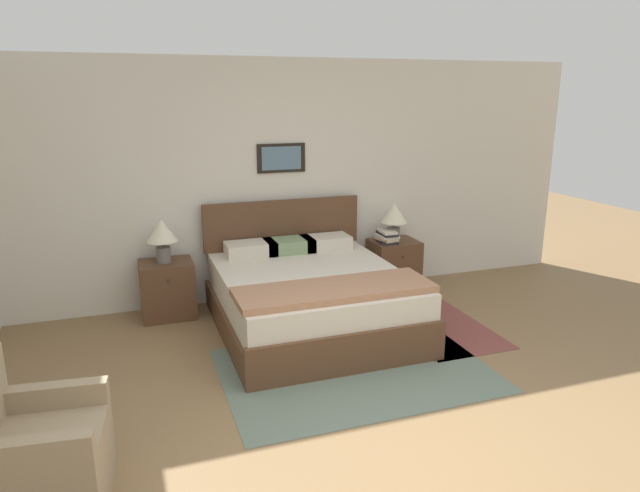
{
  "coord_description": "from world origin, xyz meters",
  "views": [
    {
      "loc": [
        -1.42,
        -2.76,
        2.25
      ],
      "look_at": [
        0.17,
        1.77,
        0.94
      ],
      "focal_mm": 32.0,
      "sensor_mm": 36.0,
      "label": 1
    }
  ],
  "objects": [
    {
      "name": "table_lamp_by_door",
      "position": [
        1.48,
        2.95,
        0.88
      ],
      "size": [
        0.31,
        0.31,
        0.44
      ],
      "color": "slate",
      "rests_on": "nightstand_by_door"
    },
    {
      "name": "table_lamp_near_window",
      "position": [
        -1.08,
        2.95,
        0.88
      ],
      "size": [
        0.31,
        0.31,
        0.44
      ],
      "color": "slate",
      "rests_on": "nightstand_near_window"
    },
    {
      "name": "ground_plane",
      "position": [
        0.0,
        0.0,
        0.0
      ],
      "size": [
        16.0,
        16.0,
        0.0
      ],
      "primitive_type": "plane",
      "color": "olive"
    },
    {
      "name": "area_rug_main",
      "position": [
        0.28,
        1.21,
        0.0
      ],
      "size": [
        2.19,
        1.55,
        0.01
      ],
      "color": "slate",
      "rests_on": "ground_plane"
    },
    {
      "name": "book_novel_upper",
      "position": [
        1.38,
        2.91,
        0.66
      ],
      "size": [
        0.21,
        0.25,
        0.03
      ],
      "rotation": [
        0.0,
        0.0,
        0.04
      ],
      "color": "silver",
      "rests_on": "book_hardcover_middle"
    },
    {
      "name": "book_paperback_top",
      "position": [
        1.38,
        2.91,
        0.72
      ],
      "size": [
        0.17,
        0.27,
        0.03
      ],
      "rotation": [
        0.0,
        0.0,
        -0.07
      ],
      "color": "silver",
      "rests_on": "book_slim_near_top"
    },
    {
      "name": "book_thick_bottom",
      "position": [
        1.38,
        2.91,
        0.6
      ],
      "size": [
        0.22,
        0.27,
        0.03
      ],
      "rotation": [
        0.0,
        0.0,
        -0.11
      ],
      "color": "#232328",
      "rests_on": "nightstand_by_door"
    },
    {
      "name": "armchair",
      "position": [
        -2.01,
        0.32,
        0.3
      ],
      "size": [
        0.74,
        0.73,
        0.87
      ],
      "rotation": [
        0.0,
        0.0,
        -1.68
      ],
      "color": "#998466",
      "rests_on": "ground_plane"
    },
    {
      "name": "nightstand_by_door",
      "position": [
        1.5,
        2.96,
        0.29
      ],
      "size": [
        0.53,
        0.46,
        0.58
      ],
      "color": "brown",
      "rests_on": "ground_plane"
    },
    {
      "name": "book_slim_near_top",
      "position": [
        1.38,
        2.91,
        0.69
      ],
      "size": [
        0.16,
        0.28,
        0.03
      ],
      "rotation": [
        0.0,
        0.0,
        0.0
      ],
      "color": "#232328",
      "rests_on": "book_novel_upper"
    },
    {
      "name": "wall_back",
      "position": [
        0.0,
        3.26,
        1.3
      ],
      "size": [
        7.73,
        0.09,
        2.6
      ],
      "color": "silver",
      "rests_on": "ground_plane"
    },
    {
      "name": "area_rug_bedside",
      "position": [
        1.43,
        1.8,
        0.0
      ],
      "size": [
        0.85,
        1.4,
        0.01
      ],
      "color": "brown",
      "rests_on": "ground_plane"
    },
    {
      "name": "nightstand_near_window",
      "position": [
        -1.07,
        2.96,
        0.29
      ],
      "size": [
        0.53,
        0.46,
        0.58
      ],
      "color": "brown",
      "rests_on": "ground_plane"
    },
    {
      "name": "book_hardcover_middle",
      "position": [
        1.38,
        2.91,
        0.63
      ],
      "size": [
        0.21,
        0.27,
        0.04
      ],
      "rotation": [
        0.0,
        0.0,
        0.18
      ],
      "color": "beige",
      "rests_on": "book_thick_bottom"
    },
    {
      "name": "bed",
      "position": [
        0.22,
        2.18,
        0.32
      ],
      "size": [
        1.74,
        2.03,
        1.11
      ],
      "color": "brown",
      "rests_on": "ground_plane"
    }
  ]
}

